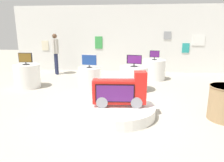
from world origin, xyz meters
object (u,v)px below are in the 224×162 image
at_px(novelty_firetruck_tv, 120,92).
at_px(shopper_browsing_near_truck, 55,51).
at_px(main_display_pedestal, 119,111).
at_px(display_pedestal_right_rear, 90,80).
at_px(display_pedestal_far_right, 27,76).
at_px(tv_on_far_right, 25,59).
at_px(display_pedestal_center_rear, 154,70).
at_px(tv_on_center_rear, 155,55).
at_px(tv_on_left_rear, 134,60).
at_px(display_pedestal_left_rear, 134,79).
at_px(tv_on_right_rear, 89,60).

bearing_deg(novelty_firetruck_tv, shopper_browsing_near_truck, 125.98).
height_order(main_display_pedestal, display_pedestal_right_rear, display_pedestal_right_rear).
bearing_deg(display_pedestal_right_rear, display_pedestal_far_right, 171.37).
height_order(display_pedestal_far_right, shopper_browsing_near_truck, shopper_browsing_near_truck).
xyz_separation_m(novelty_firetruck_tv, tv_on_far_right, (-3.25, 2.05, 0.42)).
bearing_deg(display_pedestal_center_rear, tv_on_center_rear, -80.96).
distance_m(main_display_pedestal, tv_on_far_right, 3.91).
relative_size(tv_on_left_rear, tv_on_center_rear, 1.25).
height_order(main_display_pedestal, tv_on_left_rear, tv_on_left_rear).
relative_size(novelty_firetruck_tv, display_pedestal_center_rear, 1.35).
bearing_deg(display_pedestal_left_rear, display_pedestal_right_rear, -167.42).
relative_size(tv_on_center_rear, tv_on_right_rear, 0.75).
bearing_deg(shopper_browsing_near_truck, tv_on_far_right, -94.79).
xyz_separation_m(display_pedestal_far_right, shopper_browsing_near_truck, (0.18, 2.17, 0.64)).
xyz_separation_m(display_pedestal_left_rear, display_pedestal_right_rear, (-1.35, -0.30, 0.00)).
bearing_deg(tv_on_right_rear, tv_on_left_rear, 12.59).
distance_m(tv_on_far_right, shopper_browsing_near_truck, 2.19).
height_order(main_display_pedestal, display_pedestal_center_rear, display_pedestal_center_rear).
relative_size(tv_on_left_rear, shopper_browsing_near_truck, 0.27).
bearing_deg(main_display_pedestal, display_pedestal_far_right, 147.64).
height_order(main_display_pedestal, display_pedestal_far_right, display_pedestal_far_right).
relative_size(display_pedestal_center_rear, shopper_browsing_near_truck, 0.50).
distance_m(main_display_pedestal, tv_on_right_rear, 2.17).
bearing_deg(display_pedestal_right_rear, display_pedestal_left_rear, 12.58).
bearing_deg(novelty_firetruck_tv, tv_on_center_rear, 73.47).
bearing_deg(display_pedestal_far_right, tv_on_right_rear, -8.74).
height_order(display_pedestal_left_rear, shopper_browsing_near_truck, shopper_browsing_near_truck).
relative_size(display_pedestal_left_rear, tv_on_far_right, 1.90).
bearing_deg(main_display_pedestal, tv_on_center_rear, 73.13).
distance_m(display_pedestal_far_right, shopper_browsing_near_truck, 2.27).
height_order(display_pedestal_left_rear, display_pedestal_right_rear, same).
height_order(main_display_pedestal, shopper_browsing_near_truck, shopper_browsing_near_truck).
bearing_deg(display_pedestal_far_right, display_pedestal_right_rear, -8.63).
height_order(novelty_firetruck_tv, tv_on_left_rear, tv_on_left_rear).
height_order(tv_on_right_rear, display_pedestal_far_right, tv_on_right_rear).
xyz_separation_m(main_display_pedestal, tv_on_far_right, (-3.23, 2.04, 0.86)).
bearing_deg(display_pedestal_left_rear, display_pedestal_center_rear, 64.32).
distance_m(display_pedestal_center_rear, tv_on_center_rear, 0.58).
distance_m(novelty_firetruck_tv, tv_on_center_rear, 3.81).
height_order(display_pedestal_left_rear, tv_on_center_rear, tv_on_center_rear).
bearing_deg(tv_on_left_rear, novelty_firetruck_tv, -98.47).
distance_m(display_pedestal_left_rear, display_pedestal_right_rear, 1.38).
distance_m(display_pedestal_center_rear, display_pedestal_right_rear, 2.86).
xyz_separation_m(tv_on_center_rear, tv_on_right_rear, (-2.13, -1.92, 0.03)).
distance_m(tv_on_left_rear, tv_on_far_right, 3.55).
bearing_deg(display_pedestal_center_rear, tv_on_far_right, -159.82).
bearing_deg(novelty_firetruck_tv, display_pedestal_right_rear, 121.44).
distance_m(display_pedestal_left_rear, tv_on_right_rear, 1.51).
relative_size(display_pedestal_left_rear, tv_on_center_rear, 2.36).
xyz_separation_m(display_pedestal_left_rear, shopper_browsing_near_truck, (-3.36, 2.21, 0.64)).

